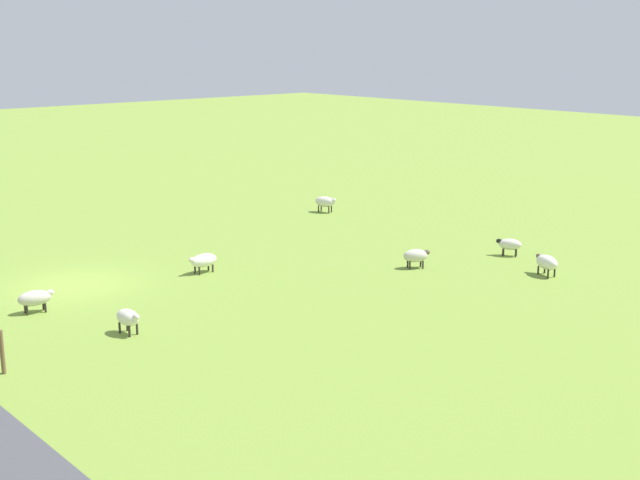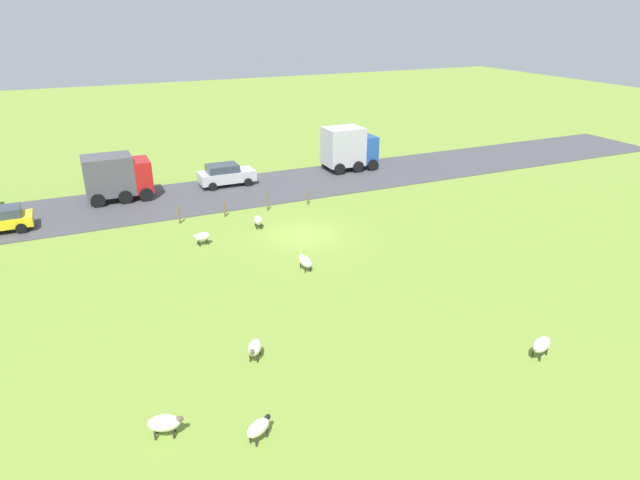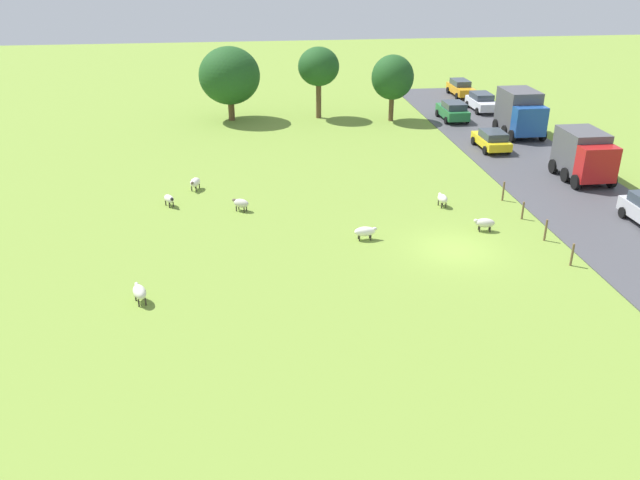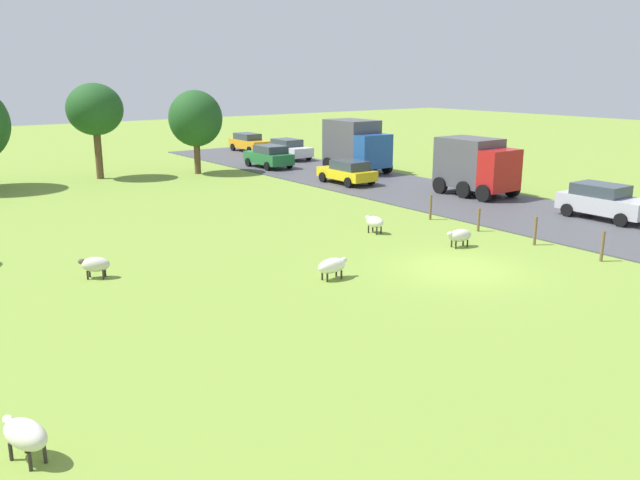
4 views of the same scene
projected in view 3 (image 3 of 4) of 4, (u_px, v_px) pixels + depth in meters
name	position (u px, v px, depth m)	size (l,w,h in m)	color
ground_plane	(455.00, 249.00, 34.08)	(160.00, 160.00, 0.00)	olive
road_strip	(634.00, 239.00, 35.20)	(8.00, 80.00, 0.06)	#47474C
sheep_0	(442.00, 198.00, 39.38)	(0.60, 1.05, 0.78)	silver
sheep_1	(365.00, 231.00, 34.98)	(1.25, 0.55, 0.76)	white
sheep_2	(241.00, 203.00, 38.73)	(1.11, 0.94, 0.77)	beige
sheep_3	(485.00, 223.00, 36.04)	(1.22, 0.70, 0.76)	beige
sheep_4	(140.00, 292.00, 28.81)	(0.89, 1.25, 0.84)	silver
sheep_5	(195.00, 182.00, 42.03)	(0.86, 1.22, 0.80)	silver
sheep_6	(169.00, 199.00, 39.43)	(0.87, 1.07, 0.73)	silver
tree_0	(393.00, 78.00, 56.99)	(3.72, 3.72, 5.82)	brown
tree_1	(229.00, 76.00, 57.14)	(5.39, 5.39, 6.49)	brown
tree_2	(319.00, 67.00, 57.66)	(3.68, 3.68, 6.33)	brown
fence_post_0	(572.00, 255.00, 32.15)	(0.12, 0.12, 1.19)	brown
fence_post_1	(546.00, 230.00, 34.85)	(0.12, 0.12, 1.22)	brown
fence_post_2	(523.00, 210.00, 37.59)	(0.12, 0.12, 1.07)	brown
fence_post_3	(503.00, 191.00, 40.27)	(0.12, 0.12, 1.24)	brown
truck_0	(520.00, 112.00, 53.25)	(2.88, 4.80, 3.65)	#1E4C99
truck_2	(584.00, 155.00, 43.22)	(2.76, 4.53, 3.26)	#B21919
car_1	(492.00, 140.00, 49.97)	(2.05, 4.07, 1.49)	yellow
car_2	(482.00, 102.00, 61.53)	(2.11, 4.39, 1.62)	silver
car_3	(453.00, 111.00, 58.19)	(2.15, 4.19, 1.67)	#237238
car_4	(461.00, 88.00, 67.42)	(1.96, 4.59, 1.61)	orange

